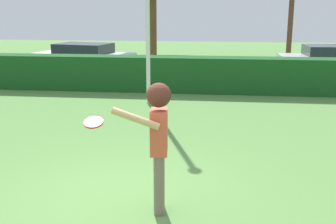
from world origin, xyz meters
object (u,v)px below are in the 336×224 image
at_px(person, 158,133).
at_px(parked_car_white, 84,57).
at_px(frisbee, 93,122).
at_px(parked_car_silver, 333,60).

distance_m(person, parked_car_white, 13.14).
bearing_deg(person, parked_car_white, 112.13).
bearing_deg(frisbee, person, 26.54).
distance_m(parked_car_white, parked_car_silver, 10.32).
relative_size(person, parked_car_silver, 0.42).
relative_size(person, frisbee, 7.23).
bearing_deg(parked_car_white, person, -67.87).
xyz_separation_m(frisbee, parked_car_white, (-4.20, 12.54, -0.65)).
height_order(frisbee, parked_car_white, frisbee).
distance_m(frisbee, parked_car_silver, 14.13).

